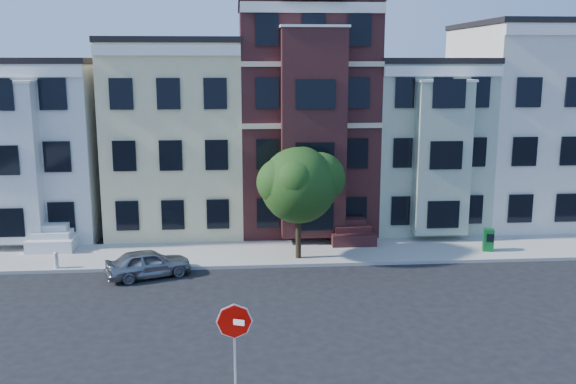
{
  "coord_description": "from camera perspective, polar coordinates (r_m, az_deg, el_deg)",
  "views": [
    {
      "loc": [
        -3.71,
        -21.55,
        9.13
      ],
      "look_at": [
        -1.81,
        2.5,
        4.2
      ],
      "focal_mm": 40.0,
      "sensor_mm": 36.0,
      "label": 1
    }
  ],
  "objects": [
    {
      "name": "house_green",
      "position": [
        37.75,
        11.25,
        4.28
      ],
      "size": [
        6.0,
        9.0,
        9.0
      ],
      "primitive_type": "cube",
      "color": "#A3B39A",
      "rests_on": "ground"
    },
    {
      "name": "street_tree",
      "position": [
        29.23,
        0.94,
        0.15
      ],
      "size": [
        6.63,
        6.63,
        6.41
      ],
      "primitive_type": null,
      "rotation": [
        0.0,
        0.0,
        0.23
      ],
      "color": "#285318",
      "rests_on": "far_sidewalk"
    },
    {
      "name": "house_white",
      "position": [
        38.06,
        -21.78,
        3.74
      ],
      "size": [
        8.0,
        9.0,
        9.0
      ],
      "primitive_type": "cube",
      "color": "silver",
      "rests_on": "ground"
    },
    {
      "name": "house_brown",
      "position": [
        36.38,
        1.37,
        6.61
      ],
      "size": [
        7.0,
        9.0,
        12.0
      ],
      "primitive_type": "cube",
      "color": "#3B1818",
      "rests_on": "ground"
    },
    {
      "name": "stop_sign",
      "position": [
        16.9,
        -4.74,
        -14.02
      ],
      "size": [
        0.92,
        0.45,
        3.39
      ],
      "primitive_type": null,
      "rotation": [
        0.0,
        0.0,
        -0.37
      ],
      "color": "#BA0400",
      "rests_on": "near_sidewalk"
    },
    {
      "name": "fire_hydrant",
      "position": [
        30.27,
        -19.9,
        -5.83
      ],
      "size": [
        0.26,
        0.26,
        0.6
      ],
      "primitive_type": "cylinder",
      "rotation": [
        0.0,
        0.0,
        -0.27
      ],
      "color": "beige",
      "rests_on": "far_sidewalk"
    },
    {
      "name": "ground",
      "position": [
        23.7,
        4.95,
        -11.16
      ],
      "size": [
        120.0,
        120.0,
        0.0
      ],
      "primitive_type": "plane",
      "color": "black"
    },
    {
      "name": "house_yellow",
      "position": [
        36.44,
        -9.7,
        4.87
      ],
      "size": [
        7.0,
        9.0,
        10.0
      ],
      "primitive_type": "cube",
      "color": "beige",
      "rests_on": "ground"
    },
    {
      "name": "far_sidewalk",
      "position": [
        31.13,
        2.54,
        -5.38
      ],
      "size": [
        60.0,
        4.0,
        0.15
      ],
      "primitive_type": "cube",
      "color": "#9E9B93",
      "rests_on": "ground"
    },
    {
      "name": "parked_car",
      "position": [
        28.34,
        -12.31,
        -6.21
      ],
      "size": [
        3.89,
        2.63,
        1.23
      ],
      "primitive_type": "imported",
      "rotation": [
        0.0,
        0.0,
        1.93
      ],
      "color": "gray",
      "rests_on": "ground"
    },
    {
      "name": "newspaper_box",
      "position": [
        32.43,
        17.37,
        -4.08
      ],
      "size": [
        0.58,
        0.54,
        1.08
      ],
      "primitive_type": "cube",
      "rotation": [
        0.0,
        0.0,
        -0.25
      ],
      "color": "#0C531F",
      "rests_on": "far_sidewalk"
    },
    {
      "name": "house_cream",
      "position": [
        40.11,
        21.02,
        5.59
      ],
      "size": [
        8.0,
        9.0,
        11.0
      ],
      "primitive_type": "cube",
      "color": "silver",
      "rests_on": "ground"
    }
  ]
}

